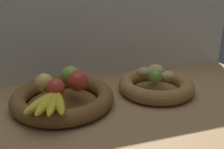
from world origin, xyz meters
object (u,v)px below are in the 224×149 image
Objects in this scene: apple_golden_left at (44,83)px; potato_oblong at (146,72)px; lime_near at (156,76)px; fruit_bowl_right at (156,86)px; apple_green_back at (71,76)px; potato_small at (168,76)px; chili_pepper at (161,78)px; potato_back at (156,70)px; fruit_bowl_left at (63,98)px; apple_red_front at (56,88)px; apple_red_right at (78,81)px; banana_bunch_front at (51,102)px.

apple_golden_left reaches higher than potato_oblong.
fruit_bowl_right is at bearing 56.31° from lime_near.
lime_near is (31.78, -8.29, -1.02)cm from apple_green_back.
potato_small is (37.70, -7.60, -1.75)cm from apple_green_back.
apple_green_back is 0.73× the size of chili_pepper.
potato_back reaches higher than chili_pepper.
fruit_bowl_left is 5.84× the size of apple_red_front.
apple_golden_left is at bearing 175.31° from potato_small.
apple_red_front is 38.21cm from potato_oblong.
apple_green_back is (-1.63, 6.99, -0.03)cm from apple_red_right.
potato_oblong is (-3.69, 2.87, 5.31)cm from fruit_bowl_right.
potato_oblong reaches higher than banana_bunch_front.
fruit_bowl_right is 4.86cm from chili_pepper.
apple_green_back is 38.50cm from potato_small.
banana_bunch_front is at bearing -119.51° from apple_green_back.
banana_bunch_front is (-9.20, -16.25, -2.22)cm from apple_green_back.
apple_red_right is 33.91cm from chili_pepper.
banana_bunch_front is 42.59cm from potato_oblong.
chili_pepper is at bearing -10.42° from apple_green_back.
chili_pepper is at bearing 25.97° from lime_near.
lime_near is at bearing -173.33° from potato_small.
apple_golden_left is at bearing 122.01° from apple_red_front.
potato_oblong reaches higher than chili_pepper.
lime_near reaches higher than potato_oblong.
apple_red_right is 0.73× the size of chili_pepper.
apple_golden_left reaches higher than potato_back.
apple_golden_left is 12.15cm from apple_red_right.
fruit_bowl_right is (38.38, -0.00, 0.01)cm from fruit_bowl_left.
fruit_bowl_left is 6.03× the size of potato_small.
apple_red_right reaches higher than potato_oblong.
lime_near is (1.04, -6.84, 0.57)cm from potato_oblong.
apple_red_right reaches higher than banana_bunch_front.
banana_bunch_front is at bearing -139.46° from apple_red_right.
apple_red_front reaches higher than fruit_bowl_left.
apple_green_back is 1.16× the size of apple_red_front.
apple_red_right is 1.38× the size of lime_near.
lime_near is at bearing -14.63° from apple_green_back.
fruit_bowl_right is at bearing -114.44° from potato_back.
apple_green_back is at bearing 177.29° from potato_oblong.
apple_red_front is 1.03× the size of potato_small.
apple_golden_left is 0.91× the size of apple_green_back.
apple_golden_left is 47.94cm from potato_small.
potato_back reaches higher than fruit_bowl_left.
lime_near is 0.53× the size of chili_pepper.
lime_near is (-5.93, -0.69, 0.73)cm from potato_small.
apple_red_right reaches higher than lime_near.
fruit_bowl_right is 35.38cm from apple_green_back.
fruit_bowl_left is 38.38cm from fruit_bowl_right.
apple_red_front reaches higher than chili_pepper.
banana_bunch_front is at bearing -169.56° from potato_small.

